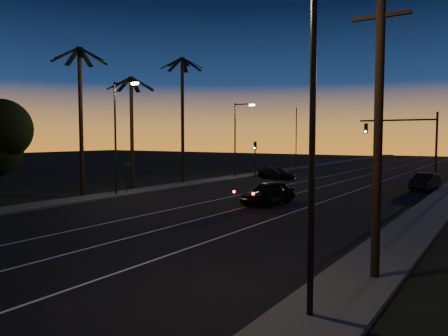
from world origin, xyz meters
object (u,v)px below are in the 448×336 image
Objects in this scene: signal_mast at (409,136)px; lead_car at (269,192)px; cross_car at (276,173)px; right_car at (425,182)px; utility_pole at (379,116)px.

lead_car is (-5.99, -17.19, -3.97)m from signal_mast.
cross_car is (-13.62, -0.52, -4.13)m from signal_mast.
right_car is (1.86, -2.50, -4.03)m from signal_mast.
cross_car is at bearing 114.59° from lead_car.
signal_mast is at bearing 70.80° from lead_car.
utility_pole reaches higher than lead_car.
utility_pole reaches higher than right_car.
cross_car is at bearing 172.70° from right_car.
lead_car is at bearing -118.12° from right_car.
utility_pole is 30.33m from signal_mast.
lead_car reaches higher than right_car.
signal_mast is 5.10m from right_car.
utility_pole is 34.89m from cross_car.
right_car is (7.85, 14.69, -0.06)m from lead_car.
utility_pole is at bearing -58.47° from cross_car.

